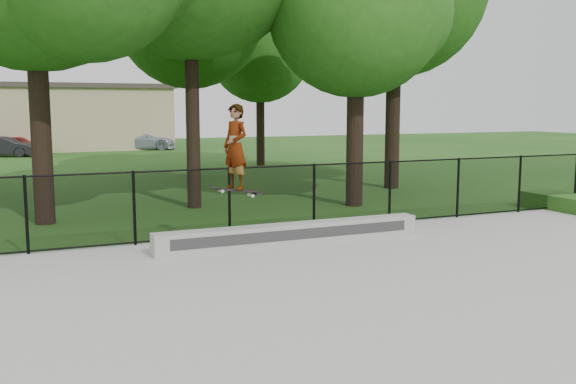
% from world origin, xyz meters
% --- Properties ---
extents(ground, '(100.00, 100.00, 0.00)m').
position_xyz_m(ground, '(0.00, 0.00, 0.00)').
color(ground, '#1E4E16').
rests_on(ground, ground).
extents(concrete_slab, '(14.00, 12.00, 0.06)m').
position_xyz_m(concrete_slab, '(0.00, 0.00, 0.03)').
color(concrete_slab, '#A5A59F').
rests_on(concrete_slab, ground).
extents(grind_ledge, '(5.67, 0.40, 0.42)m').
position_xyz_m(grind_ledge, '(-1.07, 4.70, 0.27)').
color(grind_ledge, '#989994').
rests_on(grind_ledge, concrete_slab).
extents(car_a, '(3.47, 2.32, 1.10)m').
position_xyz_m(car_a, '(-5.61, 34.73, 0.55)').
color(car_a, maroon).
rests_on(car_a, ground).
extents(car_b, '(3.33, 2.21, 1.13)m').
position_xyz_m(car_b, '(-6.33, 32.86, 0.57)').
color(car_b, black).
rests_on(car_b, ground).
extents(car_c, '(4.61, 3.05, 1.34)m').
position_xyz_m(car_c, '(1.84, 35.74, 0.67)').
color(car_c, '#A2A9B7').
rests_on(car_c, ground).
extents(skater_airborne, '(0.84, 0.69, 1.75)m').
position_xyz_m(skater_airborne, '(-2.32, 4.56, 2.03)').
color(skater_airborne, black).
rests_on(skater_airborne, ground).
extents(chainlink_fence, '(16.06, 0.06, 1.50)m').
position_xyz_m(chainlink_fence, '(0.00, 5.90, 0.81)').
color(chainlink_fence, black).
rests_on(chainlink_fence, concrete_slab).
extents(distant_building, '(12.40, 6.40, 4.30)m').
position_xyz_m(distant_building, '(-2.00, 38.00, 2.16)').
color(distant_building, tan).
rests_on(distant_building, ground).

